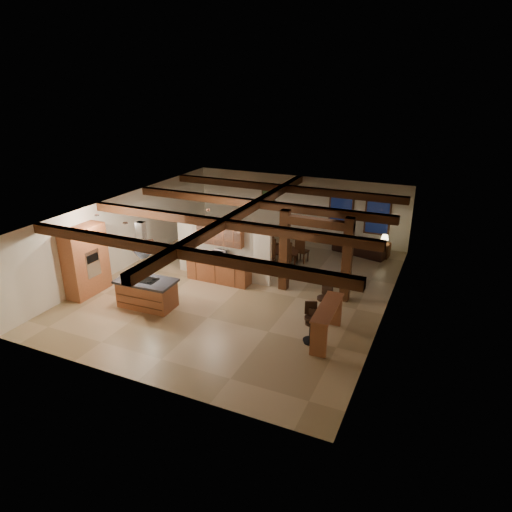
{
  "coord_description": "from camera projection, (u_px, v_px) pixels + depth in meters",
  "views": [
    {
      "loc": [
        6.55,
        -13.35,
        7.07
      ],
      "look_at": [
        0.32,
        0.5,
        1.07
      ],
      "focal_mm": 32.0,
      "sensor_mm": 36.0,
      "label": 1
    }
  ],
  "objects": [
    {
      "name": "side_table",
      "position": [
        383.0,
        250.0,
        19.03
      ],
      "size": [
        0.53,
        0.53,
        0.61
      ],
      "primitive_type": "cube",
      "rotation": [
        0.0,
        0.0,
        -0.1
      ],
      "color": "#3D220F",
      "rests_on": "ground"
    },
    {
      "name": "partition_wall",
      "position": [
        223.0,
        250.0,
        16.83
      ],
      "size": [
        3.8,
        0.18,
        2.2
      ],
      "primitive_type": "cube",
      "color": "white",
      "rests_on": "ground"
    },
    {
      "name": "bar_stool_a",
      "position": [
        311.0,
        326.0,
        12.83
      ],
      "size": [
        0.36,
        0.37,
        1.01
      ],
      "color": "black",
      "rests_on": "ground"
    },
    {
      "name": "dining_table",
      "position": [
        278.0,
        257.0,
        18.36
      ],
      "size": [
        1.81,
        1.23,
        0.58
      ],
      "primitive_type": "imported",
      "rotation": [
        0.0,
        0.0,
        0.2
      ],
      "color": "#3A1C0E",
      "rests_on": "ground"
    },
    {
      "name": "range_hood",
      "position": [
        143.0,
        256.0,
        14.4
      ],
      "size": [
        1.1,
        1.1,
        1.4
      ],
      "color": "silver",
      "rests_on": "room_walls"
    },
    {
      "name": "timber_posts",
      "position": [
        315.0,
        246.0,
        15.25
      ],
      "size": [
        2.5,
        0.3,
        2.9
      ],
      "color": "#3D220F",
      "rests_on": "ground"
    },
    {
      "name": "back_windows",
      "position": [
        359.0,
        214.0,
        19.84
      ],
      "size": [
        2.7,
        0.07,
        1.7
      ],
      "color": "#3D220F",
      "rests_on": "room_walls"
    },
    {
      "name": "ground",
      "position": [
        242.0,
        287.0,
        16.43
      ],
      "size": [
        12.0,
        12.0,
        0.0
      ],
      "primitive_type": "plane",
      "color": "tan",
      "rests_on": "ground"
    },
    {
      "name": "bar_stool_b",
      "position": [
        311.0,
        322.0,
        12.91
      ],
      "size": [
        0.44,
        0.45,
        1.17
      ],
      "color": "black",
      "rests_on": "ground"
    },
    {
      "name": "microwave",
      "position": [
        219.0,
        254.0,
        16.5
      ],
      "size": [
        0.48,
        0.33,
        0.27
      ],
      "primitive_type": "imported",
      "rotation": [
        0.0,
        0.0,
        3.15
      ],
      "color": "silver",
      "rests_on": "back_counter"
    },
    {
      "name": "sofa",
      "position": [
        361.0,
        246.0,
        19.39
      ],
      "size": [
        2.44,
        1.43,
        0.67
      ],
      "primitive_type": "imported",
      "rotation": [
        0.0,
        0.0,
        2.89
      ],
      "color": "black",
      "rests_on": "ground"
    },
    {
      "name": "kitchen_island",
      "position": [
        147.0,
        293.0,
        14.88
      ],
      "size": [
        1.97,
        1.1,
        0.96
      ],
      "color": "#A35834",
      "rests_on": "ground"
    },
    {
      "name": "bar_stool_c",
      "position": [
        324.0,
        302.0,
        13.91
      ],
      "size": [
        0.46,
        0.48,
        1.26
      ],
      "color": "black",
      "rests_on": "ground"
    },
    {
      "name": "dining_chairs",
      "position": [
        278.0,
        249.0,
        18.24
      ],
      "size": [
        2.19,
        2.19,
        1.23
      ],
      "color": "#3D220F",
      "rests_on": "ground"
    },
    {
      "name": "back_counter",
      "position": [
        219.0,
        269.0,
        16.73
      ],
      "size": [
        2.5,
        0.66,
        0.94
      ],
      "color": "#A35834",
      "rests_on": "ground"
    },
    {
      "name": "bar_counter",
      "position": [
        327.0,
        317.0,
        12.89
      ],
      "size": [
        0.58,
        2.04,
        1.06
      ],
      "color": "#A35834",
      "rests_on": "ground"
    },
    {
      "name": "pantry_cabinet",
      "position": [
        86.0,
        261.0,
        15.56
      ],
      "size": [
        0.67,
        1.6,
        2.4
      ],
      "color": "#A35834",
      "rests_on": "ground"
    },
    {
      "name": "framed_art",
      "position": [
        268.0,
        199.0,
        21.41
      ],
      "size": [
        0.65,
        0.05,
        0.85
      ],
      "color": "#3D220F",
      "rests_on": "room_walls"
    },
    {
      "name": "ceiling_beams",
      "position": [
        241.0,
        213.0,
        15.41
      ],
      "size": [
        10.0,
        12.0,
        0.28
      ],
      "color": "#3D220F",
      "rests_on": "room_walls"
    },
    {
      "name": "room_walls",
      "position": [
        242.0,
        240.0,
        15.77
      ],
      "size": [
        12.0,
        12.0,
        12.0
      ],
      "color": "white",
      "rests_on": "ground"
    },
    {
      "name": "table_lamp",
      "position": [
        385.0,
        237.0,
        18.82
      ],
      "size": [
        0.31,
        0.31,
        0.37
      ],
      "color": "black",
      "rests_on": "side_table"
    },
    {
      "name": "recessed_cans",
      "position": [
        145.0,
        216.0,
        14.7
      ],
      "size": [
        3.16,
        2.46,
        0.03
      ],
      "color": "silver",
      "rests_on": "room_walls"
    },
    {
      "name": "upper_display_cabinet",
      "position": [
        220.0,
        232.0,
        16.39
      ],
      "size": [
        1.8,
        0.36,
        0.95
      ],
      "color": "#A35834",
      "rests_on": "partition_wall"
    }
  ]
}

